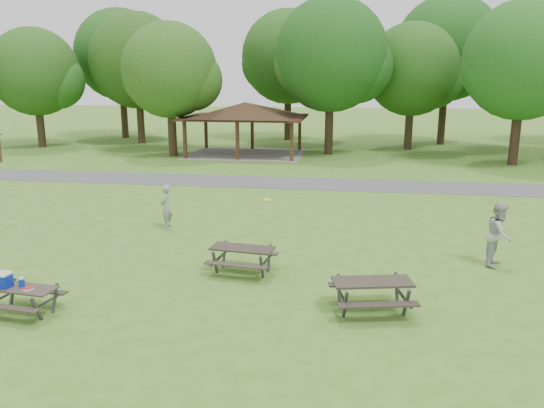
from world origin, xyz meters
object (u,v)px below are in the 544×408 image
(picnic_table_near, at_px, (16,289))
(frisbee_catcher, at_px, (499,234))
(picnic_table_middle, at_px, (242,253))
(frisbee_thrower, at_px, (166,207))

(picnic_table_near, relative_size, frisbee_catcher, 0.88)
(frisbee_catcher, bearing_deg, picnic_table_middle, 127.09)
(picnic_table_middle, height_order, frisbee_catcher, frisbee_catcher)
(frisbee_thrower, xyz_separation_m, frisbee_catcher, (11.45, -2.39, 0.16))
(picnic_table_near, xyz_separation_m, picnic_table_middle, (4.90, 3.53, -0.05))
(picnic_table_middle, relative_size, frisbee_thrower, 1.21)
(picnic_table_near, xyz_separation_m, frisbee_thrower, (1.07, 7.71, 0.19))
(frisbee_thrower, bearing_deg, picnic_table_middle, 42.84)
(picnic_table_near, distance_m, frisbee_thrower, 7.79)
(frisbee_thrower, bearing_deg, frisbee_catcher, 78.57)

